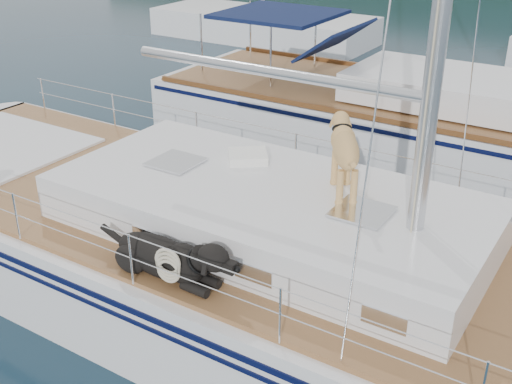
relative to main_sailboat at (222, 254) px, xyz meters
The scene contains 4 objects.
ground 0.68m from the main_sailboat, behind, with size 120.00×120.00×0.00m, color black.
main_sailboat is the anchor object (origin of this frame).
neighbor_sailboat 6.52m from the main_sailboat, 87.40° to the left, with size 11.00×3.50×13.30m.
bg_boat_west 16.18m from the main_sailboat, 120.04° to the left, with size 8.00×3.00×11.65m.
Camera 1 is at (4.36, -5.86, 5.04)m, focal length 45.00 mm.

